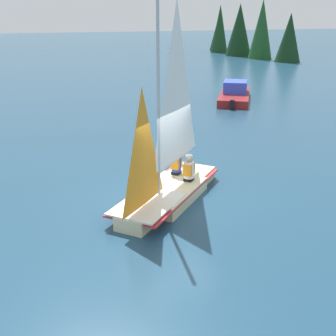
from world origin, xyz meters
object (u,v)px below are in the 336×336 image
sailor_crew (176,166)px  motorboat_distant (235,94)px  sailor_helm (189,172)px  sailboat_main (168,174)px

sailor_crew → motorboat_distant: (11.32, -8.96, -0.23)m
sailor_crew → motorboat_distant: 14.44m
sailor_helm → sailor_crew: size_ratio=1.00×
sailor_helm → motorboat_distant: bearing=-168.1°
sailor_crew → motorboat_distant: size_ratio=0.22×
sailboat_main → sailor_crew: sailboat_main is taller
sailor_helm → motorboat_distant: size_ratio=0.22×
sailboat_main → motorboat_distant: 15.58m
motorboat_distant → sailboat_main: bearing=175.9°
sailboat_main → sailor_crew: 1.15m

